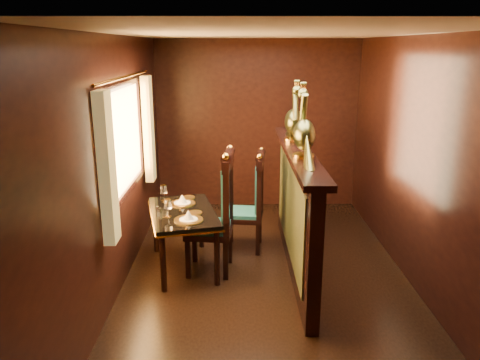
{
  "coord_description": "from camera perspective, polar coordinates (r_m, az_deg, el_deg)",
  "views": [
    {
      "loc": [
        -0.32,
        -4.46,
        2.38
      ],
      "look_at": [
        -0.28,
        0.28,
        1.03
      ],
      "focal_mm": 35.0,
      "sensor_mm": 36.0,
      "label": 1
    }
  ],
  "objects": [
    {
      "name": "chair_right",
      "position": [
        5.57,
        1.69,
        -2.29
      ],
      "size": [
        0.49,
        0.51,
        1.23
      ],
      "rotation": [
        0.0,
        0.0,
        -0.12
      ],
      "color": "black",
      "rests_on": "ground"
    },
    {
      "name": "room_shell",
      "position": [
        4.55,
        2.48,
        5.8
      ],
      "size": [
        3.04,
        5.04,
        2.52
      ],
      "color": "black",
      "rests_on": "ground"
    },
    {
      "name": "ground",
      "position": [
        5.07,
        3.26,
        -12.14
      ],
      "size": [
        5.0,
        5.0,
        0.0
      ],
      "primitive_type": "plane",
      "color": "black",
      "rests_on": "ground"
    },
    {
      "name": "peacock_left",
      "position": [
        4.46,
        7.89,
        7.13
      ],
      "size": [
        0.22,
        0.59,
        0.7
      ],
      "primitive_type": null,
      "color": "#1A4E2F",
      "rests_on": "partition"
    },
    {
      "name": "chair_left",
      "position": [
        4.99,
        -2.37,
        -3.58
      ],
      "size": [
        0.54,
        0.56,
        1.38
      ],
      "rotation": [
        0.0,
        0.0,
        -0.09
      ],
      "color": "black",
      "rests_on": "ground"
    },
    {
      "name": "peacock_right",
      "position": [
        5.26,
        6.62,
        8.42
      ],
      "size": [
        0.22,
        0.58,
        0.69
      ],
      "primitive_type": null,
      "color": "#1A4E2F",
      "rests_on": "partition"
    },
    {
      "name": "dining_table",
      "position": [
        5.15,
        -7.02,
        -4.45
      ],
      "size": [
        0.93,
        1.26,
        0.87
      ],
      "rotation": [
        0.0,
        0.0,
        0.23
      ],
      "color": "black",
      "rests_on": "ground"
    },
    {
      "name": "partition",
      "position": [
        5.08,
        6.78,
        -3.35
      ],
      "size": [
        0.26,
        2.7,
        1.36
      ],
      "color": "black",
      "rests_on": "ground"
    }
  ]
}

